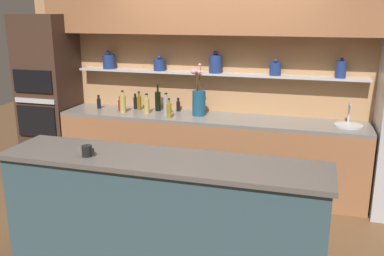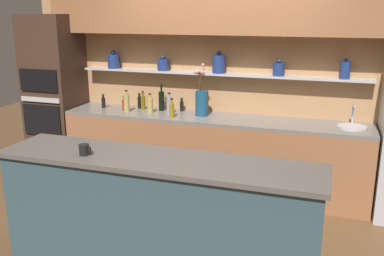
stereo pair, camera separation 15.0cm
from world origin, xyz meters
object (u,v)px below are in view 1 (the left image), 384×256
Objects in this scene: bottle_sauce_1 at (178,106)px; bottle_oil_4 at (169,110)px; flower_vase at (199,101)px; bottle_sauce_6 at (135,102)px; bottle_sauce_3 at (99,103)px; bottle_spirit_5 at (123,103)px; bottle_oil_9 at (139,102)px; coffee_mug at (87,151)px; oven_tower at (50,96)px; bottle_sauce_2 at (120,105)px; sink_fixture at (349,124)px; bottle_wine_0 at (158,101)px; bottle_spirit_7 at (147,105)px; bottle_spirit_8 at (166,106)px.

bottle_sauce_1 is 0.72× the size of bottle_oil_4.
flower_vase is 0.90m from bottle_sauce_6.
bottle_sauce_3 is 0.64× the size of bottle_spirit_5.
coffee_mug is at bearing -77.78° from bottle_oil_9.
bottle_sauce_6 is (1.17, 0.16, -0.05)m from oven_tower.
coffee_mug is (0.65, -1.95, 0.07)m from bottle_sauce_2.
sink_fixture is 0.91× the size of bottle_wine_0.
bottle_wine_0 reaches higher than bottle_spirit_7.
bottle_sauce_3 is at bearing -171.52° from bottle_oil_9.
bottle_spirit_7 is 1.04× the size of bottle_oil_9.
sink_fixture is 2.54m from bottle_oil_9.
sink_fixture is 2.29m from bottle_wine_0.
bottle_spirit_7 is (-0.08, -0.17, -0.03)m from bottle_wine_0.
oven_tower reaches higher than bottle_sauce_6.
bottle_spirit_7 is at bearing -3.32° from bottle_sauce_2.
bottle_sauce_2 is at bearing 176.68° from bottle_spirit_7.
bottle_spirit_5 is at bearing -170.09° from bottle_spirit_7.
bottle_sauce_2 is 0.74m from bottle_oil_4.
coffee_mug reaches higher than bottle_sauce_3.
sink_fixture is 1.24× the size of bottle_spirit_7.
bottle_sauce_6 is 0.08m from bottle_oil_9.
sink_fixture is at bearing 0.18° from oven_tower.
bottle_sauce_1 is (-2.03, 0.18, 0.05)m from sink_fixture.
bottle_wine_0 is 1.98× the size of bottle_sauce_1.
bottle_sauce_2 is 0.79× the size of bottle_oil_4.
bottle_spirit_7 reaches higher than bottle_oil_4.
bottle_oil_9 is (0.13, 0.21, -0.02)m from bottle_spirit_5.
flower_vase is at bearing 79.65° from coffee_mug.
oven_tower reaches higher than bottle_sauce_2.
bottle_spirit_8 is at bearing 122.15° from bottle_oil_4.
sink_fixture is 1.73× the size of bottle_sauce_3.
bottle_wine_0 is (-2.29, 0.12, 0.10)m from sink_fixture.
bottle_spirit_8 is (-0.09, 0.14, 0.02)m from bottle_oil_4.
bottle_wine_0 is 0.19m from bottle_spirit_7.
bottle_oil_9 reaches higher than bottle_sauce_6.
bottle_oil_9 is at bearing 159.08° from bottle_spirit_8.
bottle_sauce_1 is (-0.31, 0.15, -0.11)m from flower_vase.
bottle_oil_4 reaches higher than bottle_sauce_1.
oven_tower is 6.30× the size of bottle_wine_0.
flower_vase is 0.40m from bottle_spirit_8.
bottle_oil_4 is (-2.03, -0.19, 0.07)m from sink_fixture.
bottle_spirit_8 is 0.46m from bottle_oil_9.
flower_vase is 2.65× the size of bottle_oil_4.
bottle_sauce_1 is 0.96× the size of bottle_sauce_3.
bottle_sauce_3 is 0.65× the size of bottle_spirit_8.
bottle_oil_4 is 0.16m from bottle_spirit_8.
bottle_oil_4 is (0.72, -0.17, 0.02)m from bottle_sauce_2.
bottle_sauce_1 is 0.69m from bottle_spirit_5.
flower_vase reaches higher than bottle_oil_9.
bottle_wine_0 is 1.89× the size of bottle_sauce_3.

